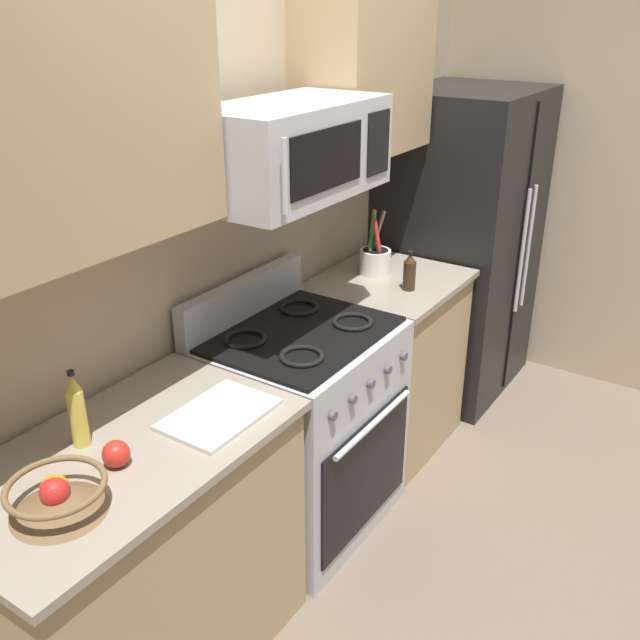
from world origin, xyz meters
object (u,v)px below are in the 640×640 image
at_px(utensil_crock, 375,259).
at_px(refrigerator, 458,245).
at_px(cutting_board, 219,415).
at_px(microwave, 291,149).
at_px(bottle_soy, 409,272).
at_px(bottle_oil, 77,411).
at_px(range_oven, 301,427).
at_px(apple_loose, 116,454).
at_px(fruit_basket, 57,496).

bearing_deg(utensil_crock, refrigerator, -8.19).
bearing_deg(cutting_board, refrigerator, 2.87).
distance_m(refrigerator, microwave, 1.74).
bearing_deg(cutting_board, bottle_soy, -0.59).
bearing_deg(bottle_oil, range_oven, -6.80).
xyz_separation_m(range_oven, apple_loose, (-1.00, -0.05, 0.48)).
bearing_deg(refrigerator, bottle_soy, -171.97).
relative_size(range_oven, refrigerator, 0.63).
bearing_deg(range_oven, cutting_board, -168.74).
bearing_deg(bottle_oil, microwave, -5.20).
bearing_deg(microwave, fruit_basket, -174.84).
height_order(refrigerator, apple_loose, refrigerator).
xyz_separation_m(apple_loose, bottle_soy, (1.68, -0.09, 0.04)).
relative_size(fruit_basket, bottle_oil, 1.04).
distance_m(range_oven, refrigerator, 1.60).
relative_size(refrigerator, cutting_board, 4.77).
bearing_deg(apple_loose, range_oven, 3.09).
bearing_deg(microwave, utensil_crock, 4.91).
bearing_deg(microwave, cutting_board, -166.36).
height_order(fruit_basket, apple_loose, fruit_basket).
bearing_deg(bottle_oil, refrigerator, -3.04).
bearing_deg(utensil_crock, bottle_oil, 179.25).
xyz_separation_m(range_oven, fruit_basket, (-1.22, -0.08, 0.49)).
height_order(utensil_crock, apple_loose, utensil_crock).
xyz_separation_m(fruit_basket, bottle_soy, (1.90, -0.06, 0.03)).
height_order(utensil_crock, bottle_soy, utensil_crock).
bearing_deg(fruit_basket, apple_loose, 7.29).
bearing_deg(apple_loose, cutting_board, -11.43).
distance_m(refrigerator, apple_loose, 2.56).
distance_m(apple_loose, bottle_oil, 0.19).
distance_m(apple_loose, bottle_soy, 1.68).
distance_m(utensil_crock, bottle_oil, 1.76).
bearing_deg(range_oven, bottle_soy, -11.69).
bearing_deg(fruit_basket, refrigerator, 1.35).
bearing_deg(bottle_soy, apple_loose, 177.04).
height_order(refrigerator, bottle_oil, refrigerator).
bearing_deg(refrigerator, apple_loose, -179.18).
relative_size(range_oven, bottle_oil, 4.30).
xyz_separation_m(microwave, bottle_oil, (-0.99, 0.09, -0.62)).
height_order(fruit_basket, bottle_soy, bottle_soy).
bearing_deg(utensil_crock, range_oven, -173.06).
distance_m(refrigerator, bottle_soy, 0.89).
distance_m(bottle_soy, bottle_oil, 1.69).
bearing_deg(bottle_soy, microwave, 166.08).
bearing_deg(range_oven, utensil_crock, 6.94).
bearing_deg(refrigerator, fruit_basket, -178.65).
height_order(range_oven, bottle_oil, bottle_oil).
height_order(range_oven, apple_loose, range_oven).
xyz_separation_m(cutting_board, bottle_oil, (-0.35, 0.24, 0.11)).
height_order(microwave, fruit_basket, microwave).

